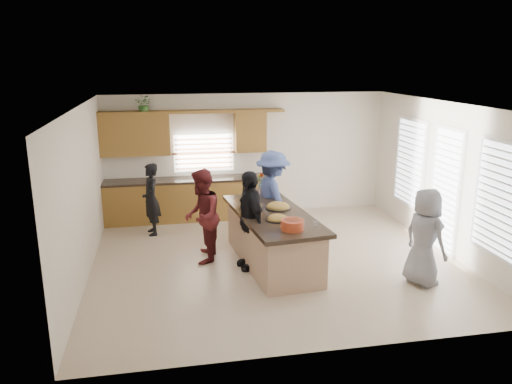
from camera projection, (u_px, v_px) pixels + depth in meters
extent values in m
plane|color=#BFAD8E|center=(275.00, 260.00, 9.11)|extent=(6.50, 6.50, 0.00)
cube|color=silver|center=(247.00, 154.00, 11.60)|extent=(6.50, 0.02, 2.80)
cube|color=silver|center=(332.00, 247.00, 5.90)|extent=(6.50, 0.02, 2.80)
cube|color=silver|center=(82.00, 194.00, 8.17)|extent=(0.02, 6.00, 2.80)
cube|color=silver|center=(445.00, 178.00, 9.33)|extent=(0.02, 6.00, 2.80)
cube|color=white|center=(276.00, 105.00, 8.39)|extent=(6.50, 6.00, 0.02)
cube|color=olive|center=(187.00, 200.00, 11.30)|extent=(3.65, 0.62, 0.90)
cube|color=black|center=(187.00, 180.00, 11.17)|extent=(3.70, 0.65, 0.05)
cube|color=olive|center=(135.00, 135.00, 10.84)|extent=(1.50, 0.36, 0.90)
cube|color=olive|center=(250.00, 132.00, 11.29)|extent=(0.70, 0.36, 0.90)
cube|color=olive|center=(193.00, 112.00, 10.94)|extent=(4.05, 0.40, 0.06)
cube|color=brown|center=(204.00, 153.00, 11.36)|extent=(1.35, 0.08, 0.85)
cube|color=white|center=(410.00, 163.00, 10.56)|extent=(0.06, 1.10, 1.75)
cube|color=white|center=(445.00, 191.00, 9.29)|extent=(0.06, 0.85, 2.25)
cube|color=white|center=(499.00, 199.00, 7.80)|extent=(0.06, 1.10, 1.75)
cube|color=tan|center=(273.00, 240.00, 8.83)|extent=(1.27, 2.60, 0.88)
cube|color=black|center=(273.00, 215.00, 8.71)|extent=(1.44, 2.81, 0.07)
cube|color=black|center=(272.00, 261.00, 8.94)|extent=(1.18, 2.51, 0.08)
cylinder|color=black|center=(277.00, 220.00, 8.28)|extent=(0.38, 0.38, 0.02)
ellipsoid|color=olive|center=(277.00, 219.00, 8.28)|extent=(0.34, 0.34, 0.15)
cylinder|color=black|center=(278.00, 208.00, 8.94)|extent=(0.46, 0.46, 0.02)
ellipsoid|color=olive|center=(278.00, 207.00, 8.94)|extent=(0.41, 0.41, 0.19)
cylinder|color=black|center=(251.00, 207.00, 8.99)|extent=(0.40, 0.40, 0.02)
ellipsoid|color=#E0B45F|center=(251.00, 206.00, 8.98)|extent=(0.36, 0.36, 0.16)
cylinder|color=#B94021|center=(292.00, 225.00, 7.82)|extent=(0.37, 0.37, 0.16)
cylinder|color=beige|center=(292.00, 221.00, 7.81)|extent=(0.30, 0.30, 0.04)
cylinder|color=white|center=(316.00, 224.00, 7.96)|extent=(0.07, 0.07, 0.09)
cylinder|color=#B488C6|center=(252.00, 197.00, 9.62)|extent=(0.19, 0.19, 0.05)
cylinder|color=silver|center=(260.00, 191.00, 9.78)|extent=(0.11, 0.11, 0.17)
imported|color=#417D32|center=(144.00, 104.00, 10.71)|extent=(0.46, 0.43, 0.40)
imported|color=black|center=(151.00, 199.00, 10.26)|extent=(0.46, 0.61, 1.50)
imported|color=#5B1B1D|center=(202.00, 216.00, 8.86)|extent=(0.78, 0.93, 1.69)
imported|color=black|center=(250.00, 220.00, 8.57)|extent=(0.59, 1.07, 1.74)
imported|color=#38477A|center=(273.00, 197.00, 9.80)|extent=(1.01, 1.34, 1.84)
imported|color=slate|center=(425.00, 237.00, 7.95)|extent=(0.73, 0.90, 1.60)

